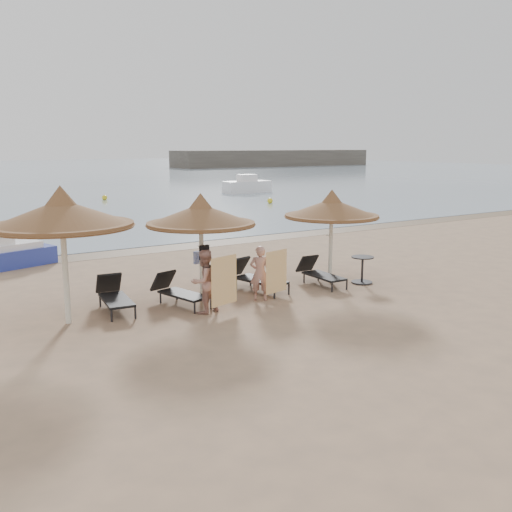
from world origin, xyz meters
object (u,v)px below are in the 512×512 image
Objects in this scene: lounger_far_right at (319,272)px; palapa_center at (201,215)px; lounger_far_left at (114,295)px; pedal_boat at (13,254)px; lounger_near_right at (254,276)px; palapa_right at (332,209)px; palapa_left at (62,214)px; side_table at (362,271)px; person_left at (204,277)px; person_right at (260,269)px; lounger_near_left at (178,290)px.

palapa_center is at bearing 176.57° from lounger_far_right.
pedal_boat is at bearing 106.15° from lounger_far_left.
lounger_near_right reaches higher than lounger_far_right.
pedal_boat is at bearing 114.82° from palapa_center.
lounger_far_left is at bearing 174.30° from palapa_right.
palapa_center is at bearing 2.45° from palapa_left.
palapa_right is (7.58, -0.12, -0.31)m from palapa_left.
pedal_boat is (-8.15, 8.13, 0.04)m from side_table.
person_left reaches higher than side_table.
palapa_left is 1.67× the size of lounger_far_left.
pedal_boat is (-7.45, 7.52, -1.77)m from palapa_right.
lounger_far_right is at bearing -133.97° from person_right.
lounger_far_right is (-0.46, -0.05, -1.83)m from palapa_right.
palapa_right is at bearing 1.23° from lounger_far_left.
palapa_left reaches higher than lounger_near_left.
lounger_near_right is at bearing 168.34° from lounger_far_right.
palapa_center is 1.68× the size of person_right.
palapa_left reaches higher than lounger_far_left.
palapa_right is 1.88m from lounger_far_right.
palapa_center is 4.10m from lounger_far_right.
person_left is at bearing -169.94° from palapa_right.
side_table is at bearing 167.91° from person_left.
lounger_near_left is at bearing 11.08° from person_right.
person_left reaches higher than lounger_near_left.
lounger_far_right is (5.87, -0.68, -0.02)m from lounger_far_left.
lounger_near_left is at bearing -176.97° from palapa_center.
lounger_far_left is (-2.24, 0.36, -1.86)m from palapa_center.
palapa_left is 7.69m from pedal_boat.
lounger_near_right is 2.55m from person_left.
lounger_far_left is 6.97m from pedal_boat.
palapa_center reaches higher than lounger_near_right.
pedal_boat is (-1.12, 6.88, 0.04)m from lounger_far_left.
palapa_right is 1.57× the size of lounger_far_right.
palapa_center is at bearing -11.22° from lounger_near_left.
lounger_near_right reaches higher than lounger_far_left.
side_table is (7.03, -1.25, 0.01)m from lounger_far_left.
person_right reaches higher than pedal_boat.
palapa_center is 8.19m from pedal_boat.
lounger_near_left is 5.57m from side_table.
person_left is 0.67× the size of pedal_boat.
palapa_center is 4.10m from palapa_right.
lounger_far_left reaches higher than side_table.
lounger_far_right is at bearing -26.77° from lounger_near_right.
palapa_left is 1.70× the size of lounger_near_left.
lounger_far_left reaches higher than lounger_near_left.
lounger_far_left is 3.72m from person_right.
side_table is at bearing -41.29° from palapa_right.
palapa_center is at bearing -2.33° from lounger_far_left.
lounger_near_left is 2.41m from lounger_near_right.
lounger_far_right is 10.30m from pedal_boat.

